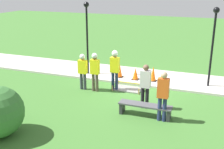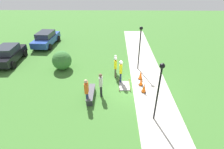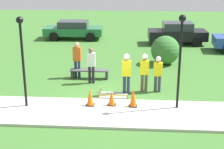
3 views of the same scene
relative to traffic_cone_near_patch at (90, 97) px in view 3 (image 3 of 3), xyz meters
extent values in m
plane|color=#3D702D|center=(0.77, 0.75, -0.47)|extent=(60.00, 60.00, 0.00)
cube|color=#BCB7AD|center=(0.77, -0.60, -0.42)|extent=(28.00, 2.69, 0.10)
cube|color=gray|center=(0.88, 1.35, -0.44)|extent=(1.26, 0.80, 0.06)
cube|color=tan|center=(0.25, 0.94, -0.34)|extent=(0.05, 0.05, 0.26)
cube|color=tan|center=(1.51, 0.94, -0.34)|extent=(0.05, 0.05, 0.26)
cube|color=tan|center=(0.25, 1.75, -0.34)|extent=(0.05, 0.05, 0.26)
cube|color=tan|center=(1.51, 1.75, -0.34)|extent=(0.05, 0.05, 0.26)
cube|color=yellow|center=(0.88, 0.94, -0.27)|extent=(1.26, 0.00, 0.04)
cube|color=black|center=(0.00, 0.00, -0.36)|extent=(0.34, 0.34, 0.02)
cone|color=orange|center=(0.00, 0.00, 0.02)|extent=(0.29, 0.29, 0.72)
cube|color=black|center=(0.88, 0.09, -0.36)|extent=(0.34, 0.34, 0.02)
cone|color=orange|center=(0.88, 0.09, -0.06)|extent=(0.29, 0.29, 0.58)
cube|color=black|center=(1.76, 0.02, -0.36)|extent=(0.34, 0.34, 0.02)
cone|color=orange|center=(1.76, 0.02, 0.04)|extent=(0.29, 0.29, 0.77)
cube|color=#2D2D33|center=(-1.42, 3.74, -0.26)|extent=(0.12, 0.40, 0.42)
cube|color=#2D2D33|center=(0.36, 3.74, -0.26)|extent=(0.12, 0.40, 0.42)
cube|color=#4C4C51|center=(-0.53, 3.74, -0.02)|extent=(1.99, 0.44, 0.06)
cylinder|color=navy|center=(1.35, 1.63, -0.03)|extent=(0.14, 0.14, 0.88)
cylinder|color=navy|center=(1.53, 1.63, -0.03)|extent=(0.14, 0.14, 0.88)
cube|color=yellow|center=(1.44, 1.63, 0.76)|extent=(0.40, 0.22, 0.70)
sphere|color=#A37A5B|center=(1.44, 1.63, 1.23)|extent=(0.24, 0.24, 0.24)
sphere|color=white|center=(1.44, 1.63, 1.29)|extent=(0.27, 0.27, 0.27)
cylinder|color=brown|center=(2.16, 2.04, -0.05)|extent=(0.14, 0.14, 0.84)
cylinder|color=brown|center=(2.34, 2.04, -0.05)|extent=(0.14, 0.14, 0.84)
cube|color=yellow|center=(2.25, 2.04, 0.70)|extent=(0.40, 0.22, 0.66)
sphere|color=brown|center=(2.25, 2.04, 1.14)|extent=(0.23, 0.23, 0.23)
sphere|color=white|center=(2.25, 2.04, 1.20)|extent=(0.26, 0.26, 0.26)
cylinder|color=#383D47|center=(2.77, 2.03, -0.08)|extent=(0.14, 0.14, 0.79)
cylinder|color=#383D47|center=(2.95, 2.03, -0.08)|extent=(0.14, 0.14, 0.79)
cube|color=yellow|center=(2.86, 2.03, 0.63)|extent=(0.40, 0.22, 0.62)
sphere|color=#A37A5B|center=(2.86, 2.03, 1.05)|extent=(0.21, 0.21, 0.21)
sphere|color=white|center=(2.86, 2.03, 1.11)|extent=(0.25, 0.25, 0.25)
cylinder|color=navy|center=(-1.28, 3.89, -0.02)|extent=(0.14, 0.14, 0.91)
cylinder|color=navy|center=(-1.10, 3.89, -0.02)|extent=(0.14, 0.14, 0.91)
cube|color=#E55B1E|center=(-1.19, 3.89, 0.79)|extent=(0.40, 0.22, 0.72)
sphere|color=tan|center=(-1.19, 3.89, 1.28)|extent=(0.25, 0.25, 0.25)
cylinder|color=black|center=(-0.43, 3.04, -0.03)|extent=(0.14, 0.14, 0.87)
cylinder|color=black|center=(-0.25, 3.04, -0.03)|extent=(0.14, 0.14, 0.87)
cube|color=silver|center=(-0.34, 3.04, 0.75)|extent=(0.40, 0.22, 0.69)
sphere|color=brown|center=(-0.34, 3.04, 1.21)|extent=(0.24, 0.24, 0.24)
cylinder|color=black|center=(3.55, 0.02, 1.39)|extent=(0.10, 0.10, 3.53)
sphere|color=black|center=(3.55, 0.02, 3.26)|extent=(0.28, 0.28, 0.28)
cylinder|color=black|center=(-2.62, -0.23, 1.35)|extent=(0.10, 0.10, 3.43)
sphere|color=black|center=(-2.62, -0.23, 3.16)|extent=(0.28, 0.28, 0.28)
cube|color=#236B3D|center=(-3.09, 13.43, 0.17)|extent=(4.59, 1.95, 0.58)
cube|color=#2D333D|center=(-3.09, 13.43, 0.71)|extent=(2.32, 1.67, 0.50)
cylinder|color=black|center=(-1.71, 14.38, -0.12)|extent=(0.71, 0.26, 0.70)
cylinder|color=black|center=(-1.66, 12.56, -0.12)|extent=(0.71, 0.26, 0.70)
cylinder|color=black|center=(-4.53, 14.30, -0.12)|extent=(0.71, 0.26, 0.70)
cylinder|color=black|center=(-4.47, 12.48, -0.12)|extent=(0.71, 0.26, 0.70)
cube|color=black|center=(4.84, 12.21, 0.21)|extent=(4.30, 1.99, 0.68)
cube|color=#2D333D|center=(4.84, 12.21, 0.85)|extent=(2.18, 1.67, 0.58)
cylinder|color=black|center=(6.11, 13.16, -0.13)|extent=(0.70, 0.27, 0.69)
cylinder|color=black|center=(6.19, 11.37, -0.13)|extent=(0.70, 0.27, 0.69)
cylinder|color=black|center=(3.50, 13.04, -0.13)|extent=(0.70, 0.27, 0.69)
cylinder|color=black|center=(3.58, 11.25, -0.13)|extent=(0.70, 0.27, 0.69)
cylinder|color=black|center=(8.00, 11.13, -0.12)|extent=(0.72, 0.28, 0.71)
sphere|color=#387033|center=(3.56, 6.76, 0.37)|extent=(1.69, 1.69, 1.69)
camera|label=1|loc=(-2.71, 13.11, 4.31)|focal=45.00mm
camera|label=2|loc=(-10.23, 2.13, 7.17)|focal=28.00mm
camera|label=3|loc=(1.83, -13.00, 5.20)|focal=55.00mm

